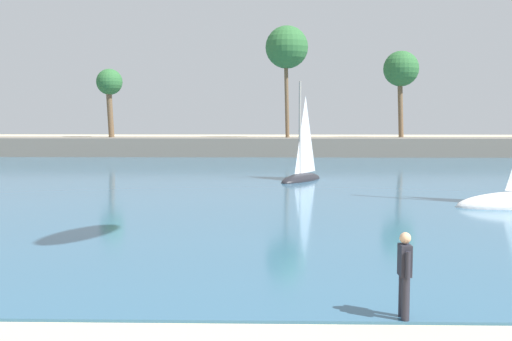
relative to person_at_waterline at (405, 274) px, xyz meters
The scene contains 4 objects.
sea 44.68m from the person_at_waterline, 95.25° to the left, with size 220.00×89.36×0.06m, color #33607F.
palm_headland 49.19m from the person_at_waterline, 91.15° to the left, with size 84.94×6.06×13.39m.
person_at_waterline is the anchor object (origin of this frame).
sailboat_mid_bay 25.23m from the person_at_waterline, 91.42° to the left, with size 3.22×4.33×6.17m.
Camera 1 is at (1.64, -4.99, 3.75)m, focal length 43.95 mm.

